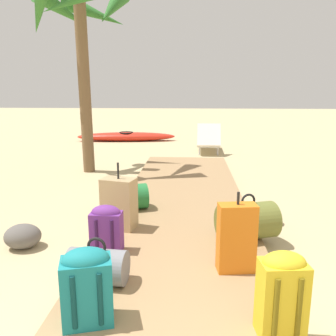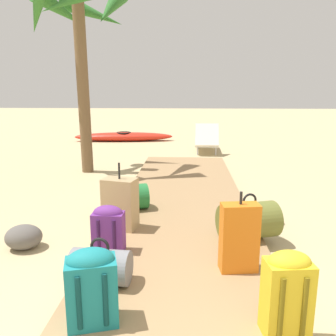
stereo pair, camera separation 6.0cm
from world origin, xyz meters
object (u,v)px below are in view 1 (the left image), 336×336
Objects in this scene: palm_tree_far_left at (80,21)px; kayak at (126,137)px; backpack_teal at (87,284)px; lounge_chair at (208,141)px; backpack_yellow at (282,292)px; duffel_bag_grey at (97,266)px; duffel_bag_green at (126,197)px; backpack_purple at (106,227)px; suitcase_orange at (236,238)px; suitcase_tan at (119,203)px; duffel_bag_olive at (247,221)px.

palm_tree_far_left reaches higher than kayak.
backpack_teal is 7.47m from lounge_chair.
lounge_chair reaches higher than backpack_yellow.
duffel_bag_grey is 5.25m from palm_tree_far_left.
kayak is (-1.43, 8.93, -0.08)m from duffel_bag_grey.
palm_tree_far_left reaches higher than duffel_bag_green.
palm_tree_far_left is 4.50m from lounge_chair.
backpack_yellow is at bearing -73.56° from kayak.
duffel_bag_green is 7.21m from kayak.
backpack_teal reaches higher than duffel_bag_grey.
duffel_bag_green is 2.36m from backpack_teal.
backpack_purple reaches higher than duffel_bag_green.
lounge_chair reaches higher than suitcase_orange.
backpack_teal is 0.76× the size of suitcase_orange.
lounge_chair is at bearing 77.30° from suitcase_tan.
backpack_yellow is 0.86m from suitcase_orange.
suitcase_orange is at bearing -57.42° from palm_tree_far_left.
backpack_purple is at bearing -87.82° from duffel_bag_green.
backpack_purple is 0.94× the size of duffel_bag_grey.
suitcase_tan is 1.07× the size of suitcase_orange.
suitcase_orange is 5.39m from palm_tree_far_left.
suitcase_tan is 1.46m from duffel_bag_olive.
duffel_bag_green is at bearing 94.46° from backpack_teal.
lounge_chair reaches higher than duffel_bag_olive.
backpack_yellow is (1.42, -1.75, 0.01)m from suitcase_tan.
kayak is (-2.65, 2.05, -0.18)m from lounge_chair.
suitcase_tan is 1.53m from suitcase_orange.
duffel_bag_olive is at bearing -8.17° from suitcase_tan.
duffel_bag_green is 0.44× the size of lounge_chair.
duffel_bag_olive is at bearing 73.75° from suitcase_orange.
backpack_purple is 6.42m from lounge_chair.
duffel_bag_grey is 9.04m from kayak.
palm_tree_far_left reaches higher than backpack_purple.
duffel_bag_grey is at bearing -72.12° from palm_tree_far_left.
duffel_bag_grey is at bearing -166.21° from suitcase_orange.
lounge_chair is (1.14, 7.39, -0.04)m from backpack_teal.
duffel_bag_green is 1.29× the size of duffel_bag_grey.
suitcase_tan is 1.10× the size of duffel_bag_olive.
palm_tree_far_left is at bearing 109.62° from backpack_purple.
palm_tree_far_left is (-1.32, 3.09, 2.56)m from suitcase_tan.
suitcase_orange is at bearing -36.38° from suitcase_tan.
backpack_yellow is 1.06× the size of backpack_teal.
suitcase_orange is 0.20× the size of palm_tree_far_left.
duffel_bag_olive reaches higher than kayak.
backpack_teal reaches higher than duffel_bag_olive.
suitcase_orange reaches higher than kayak.
duffel_bag_olive is 0.47× the size of lounge_chair.
suitcase_orange is at bearing 102.73° from backpack_yellow.
duffel_bag_grey is at bearing -86.99° from suitcase_tan.
suitcase_tan is 0.66m from duffel_bag_green.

